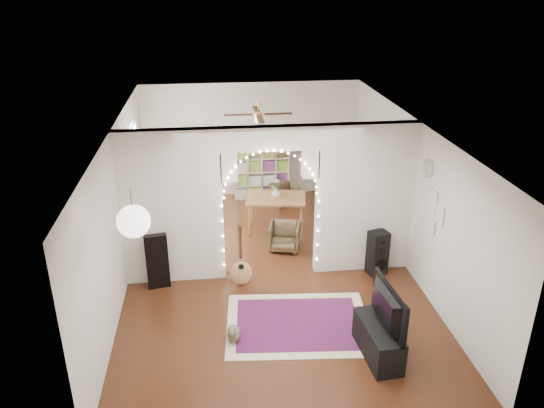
{
  "coord_description": "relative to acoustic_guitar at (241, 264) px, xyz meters",
  "views": [
    {
      "loc": [
        -0.94,
        -8.21,
        4.94
      ],
      "look_at": [
        0.07,
        0.3,
        1.2
      ],
      "focal_mm": 35.0,
      "sensor_mm": 36.0,
      "label": 1
    }
  ],
  "objects": [
    {
      "name": "acoustic_guitar",
      "position": [
        0.0,
        0.0,
        0.0
      ],
      "size": [
        0.39,
        0.15,
        0.96
      ],
      "rotation": [
        0.0,
        0.0,
        -0.04
      ],
      "color": "#BD864B",
      "rests_on": "floor"
    },
    {
      "name": "tv",
      "position": [
        1.77,
        -2.06,
        0.39
      ],
      "size": [
        0.23,
        1.08,
        0.62
      ],
      "primitive_type": "imported",
      "rotation": [
        0.0,
        0.0,
        1.65
      ],
      "color": "black",
      "rests_on": "media_console"
    },
    {
      "name": "wall_clock",
      "position": [
        3.02,
        -0.22,
        1.68
      ],
      "size": [
        0.03,
        0.31,
        0.31
      ],
      "primitive_type": "cylinder",
      "rotation": [
        0.0,
        1.57,
        0.0
      ],
      "color": "white",
      "rests_on": "wall_right"
    },
    {
      "name": "wall_left",
      "position": [
        -1.96,
        0.38,
        0.93
      ],
      "size": [
        0.02,
        7.5,
        2.7
      ],
      "primitive_type": "cube",
      "color": "silver",
      "rests_on": "floor"
    },
    {
      "name": "floor_speaker",
      "position": [
        2.43,
        0.12,
        -0.01
      ],
      "size": [
        0.38,
        0.35,
        0.82
      ],
      "rotation": [
        0.0,
        0.0,
        0.29
      ],
      "color": "black",
      "rests_on": "floor"
    },
    {
      "name": "ceiling_fan",
      "position": [
        0.54,
        2.38,
        1.98
      ],
      "size": [
        1.1,
        1.1,
        0.3
      ],
      "primitive_type": null,
      "color": "#AA7138",
      "rests_on": "ceiling"
    },
    {
      "name": "fairy_lights",
      "position": [
        0.54,
        0.25,
        1.13
      ],
      "size": [
        1.64,
        0.04,
        1.6
      ],
      "primitive_type": null,
      "color": "#FFEABF",
      "rests_on": "divider_wall"
    },
    {
      "name": "guitar_case",
      "position": [
        -1.4,
        0.13,
        0.07
      ],
      "size": [
        0.39,
        0.19,
        0.99
      ],
      "primitive_type": "cube",
      "rotation": [
        0.0,
        0.0,
        0.18
      ],
      "color": "black",
      "rests_on": "floor"
    },
    {
      "name": "window",
      "position": [
        -1.93,
        2.18,
        1.08
      ],
      "size": [
        0.04,
        1.2,
        1.4
      ],
      "primitive_type": "cube",
      "color": "white",
      "rests_on": "wall_left"
    },
    {
      "name": "ceiling",
      "position": [
        0.54,
        0.38,
        2.28
      ],
      "size": [
        5.0,
        7.5,
        0.02
      ],
      "primitive_type": "cube",
      "color": "white",
      "rests_on": "wall_back"
    },
    {
      "name": "dining_table",
      "position": [
        0.86,
        2.05,
        0.26
      ],
      "size": [
        1.32,
        0.99,
        0.76
      ],
      "rotation": [
        0.0,
        0.0,
        -0.17
      ],
      "color": "brown",
      "rests_on": "floor"
    },
    {
      "name": "bookcase",
      "position": [
        0.74,
        3.88,
        0.25
      ],
      "size": [
        1.32,
        0.4,
        1.35
      ],
      "primitive_type": "cube",
      "rotation": [
        0.0,
        0.0,
        -0.05
      ],
      "color": "beige",
      "rests_on": "floor"
    },
    {
      "name": "tabby_cat",
      "position": [
        -0.21,
        -1.49,
        -0.29
      ],
      "size": [
        0.26,
        0.48,
        0.31
      ],
      "rotation": [
        0.0,
        0.0,
        -0.2
      ],
      "color": "brown",
      "rests_on": "floor"
    },
    {
      "name": "floor",
      "position": [
        0.54,
        0.38,
        -0.42
      ],
      "size": [
        7.5,
        7.5,
        0.0
      ],
      "primitive_type": "plane",
      "color": "black",
      "rests_on": "ground"
    },
    {
      "name": "paper_lantern",
      "position": [
        -1.36,
        -2.02,
        1.83
      ],
      "size": [
        0.4,
        0.4,
        0.4
      ],
      "primitive_type": "sphere",
      "color": "white",
      "rests_on": "ceiling"
    },
    {
      "name": "wall_right",
      "position": [
        3.04,
        0.38,
        0.93
      ],
      "size": [
        0.02,
        7.5,
        2.7
      ],
      "primitive_type": "cube",
      "color": "silver",
      "rests_on": "floor"
    },
    {
      "name": "media_console",
      "position": [
        1.77,
        -2.06,
        -0.17
      ],
      "size": [
        0.48,
        1.03,
        0.5
      ],
      "primitive_type": "cube",
      "rotation": [
        0.0,
        0.0,
        0.08
      ],
      "color": "black",
      "rests_on": "floor"
    },
    {
      "name": "flower_vase",
      "position": [
        0.86,
        2.05,
        0.43
      ],
      "size": [
        0.21,
        0.21,
        0.19
      ],
      "primitive_type": "imported",
      "rotation": [
        0.0,
        0.0,
        -0.17
      ],
      "color": "silver",
      "rests_on": "dining_table"
    },
    {
      "name": "wall_front",
      "position": [
        0.54,
        -3.37,
        0.93
      ],
      "size": [
        5.0,
        0.02,
        2.7
      ],
      "primitive_type": "cube",
      "color": "silver",
      "rests_on": "floor"
    },
    {
      "name": "picture_frames",
      "position": [
        3.02,
        -0.62,
        1.08
      ],
      "size": [
        0.02,
        0.5,
        0.7
      ],
      "primitive_type": null,
      "color": "white",
      "rests_on": "wall_right"
    },
    {
      "name": "dining_chair_left",
      "position": [
        0.92,
        1.22,
        -0.16
      ],
      "size": [
        0.68,
        0.69,
        0.53
      ],
      "primitive_type": "imported",
      "rotation": [
        0.0,
        0.0,
        -0.24
      ],
      "color": "#4B3C25",
      "rests_on": "floor"
    },
    {
      "name": "divider_wall",
      "position": [
        0.54,
        0.38,
        1.01
      ],
      "size": [
        5.0,
        0.2,
        2.7
      ],
      "color": "silver",
      "rests_on": "floor"
    },
    {
      "name": "dining_chair_right",
      "position": [
        1.23,
        3.39,
        -0.17
      ],
      "size": [
        0.68,
        0.69,
        0.49
      ],
      "primitive_type": "imported",
      "rotation": [
        0.0,
        0.0,
        0.36
      ],
      "color": "#4B3C25",
      "rests_on": "floor"
    },
    {
      "name": "area_rug",
      "position": [
        0.79,
        -1.21,
        -0.41
      ],
      "size": [
        2.31,
        1.82,
        0.02
      ],
      "primitive_type": "cube",
      "rotation": [
        0.0,
        0.0,
        -0.08
      ],
      "color": "maroon",
      "rests_on": "floor"
    },
    {
      "name": "wall_back",
      "position": [
        0.54,
        4.13,
        0.93
      ],
      "size": [
        5.0,
        0.02,
        2.7
      ],
      "primitive_type": "cube",
      "color": "silver",
      "rests_on": "floor"
    }
  ]
}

